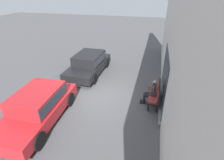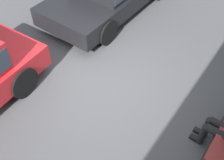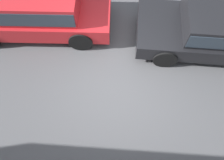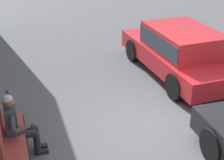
# 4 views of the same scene
# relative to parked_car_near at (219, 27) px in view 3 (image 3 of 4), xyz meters

# --- Properties ---
(ground_plane) EXTENTS (60.00, 60.00, 0.00)m
(ground_plane) POSITION_rel_parked_car_near_xyz_m (2.68, 1.64, -0.75)
(ground_plane) COLOR #4C4C4F
(parked_car_near) EXTENTS (4.32, 2.01, 1.35)m
(parked_car_near) POSITION_rel_parked_car_near_xyz_m (0.00, 0.00, 0.00)
(parked_car_near) COLOR black
(parked_car_near) RESTS_ON ground_plane
(parked_car_mid) EXTENTS (4.44, 2.03, 1.42)m
(parked_car_mid) POSITION_rel_parked_car_near_xyz_m (5.13, -0.36, 0.03)
(parked_car_mid) COLOR red
(parked_car_mid) RESTS_ON ground_plane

